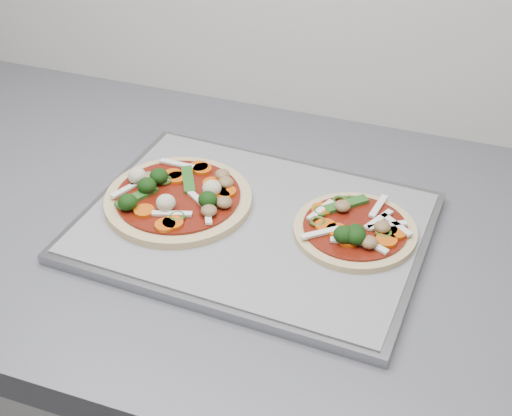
% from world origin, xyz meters
% --- Properties ---
extents(base_cabinet, '(3.60, 0.60, 0.86)m').
position_xyz_m(base_cabinet, '(0.00, 1.30, 0.43)').
color(base_cabinet, '#B7B7B5').
rests_on(base_cabinet, ground).
extents(baking_tray, '(0.43, 0.32, 0.01)m').
position_xyz_m(baking_tray, '(0.38, 1.29, 0.91)').
color(baking_tray, gray).
rests_on(baking_tray, countertop).
extents(parchment, '(0.41, 0.31, 0.00)m').
position_xyz_m(parchment, '(0.38, 1.29, 0.91)').
color(parchment, gray).
rests_on(parchment, baking_tray).
extents(pizza_left, '(0.19, 0.19, 0.03)m').
position_xyz_m(pizza_left, '(0.28, 1.30, 0.93)').
color(pizza_left, '#D7B27C').
rests_on(pizza_left, parchment).
extents(pizza_right, '(0.19, 0.19, 0.03)m').
position_xyz_m(pizza_right, '(0.51, 1.31, 0.92)').
color(pizza_right, '#D7B27C').
rests_on(pizza_right, parchment).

